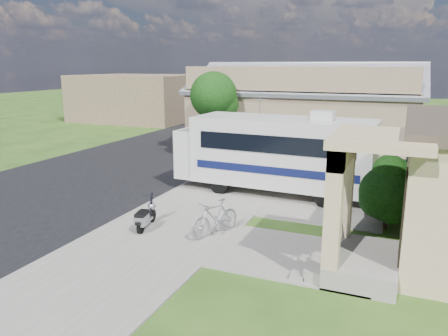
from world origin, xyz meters
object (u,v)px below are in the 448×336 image
at_px(motorhome, 276,151).
at_px(van, 235,118).
at_px(pickup_truck, 210,131).
at_px(scooter, 145,217).
at_px(bicycle, 215,220).
at_px(garden_hose, 328,244).
at_px(shrub, 390,191).

relative_size(motorhome, van, 1.19).
bearing_deg(pickup_truck, scooter, 98.92).
xyz_separation_m(bicycle, garden_hose, (3.18, 0.53, -0.43)).
relative_size(motorhome, shrub, 3.29).
bearing_deg(motorhome, bicycle, -92.18).
bearing_deg(motorhome, shrub, -26.42).
height_order(bicycle, van, van).
xyz_separation_m(van, garden_hose, (10.43, -19.57, -0.83)).
distance_m(scooter, van, 21.08).
xyz_separation_m(bicycle, pickup_truck, (-6.45, 13.86, 0.27)).
height_order(scooter, van, van).
xyz_separation_m(scooter, bicycle, (2.14, 0.35, 0.10)).
bearing_deg(garden_hose, shrub, 57.21).
xyz_separation_m(pickup_truck, garden_hose, (9.63, -13.33, -0.70)).
bearing_deg(van, shrub, -64.95).
relative_size(pickup_truck, garden_hose, 13.61).
xyz_separation_m(bicycle, van, (-7.25, 20.10, 0.40)).
bearing_deg(van, motorhome, -72.53).
relative_size(motorhome, garden_hose, 17.99).
height_order(scooter, bicycle, bicycle).
distance_m(motorhome, garden_hose, 5.52).
height_order(shrub, garden_hose, shrub).
bearing_deg(shrub, van, 124.26).
relative_size(scooter, bicycle, 0.82).
distance_m(shrub, bicycle, 5.37).
xyz_separation_m(shrub, pickup_truck, (-11.04, 11.15, -0.38)).
relative_size(bicycle, garden_hose, 4.15).
xyz_separation_m(motorhome, bicycle, (-0.34, -4.99, -1.13)).
distance_m(motorhome, van, 16.92).
distance_m(scooter, garden_hose, 5.41).
bearing_deg(bicycle, van, 134.41).
distance_m(shrub, van, 21.04).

